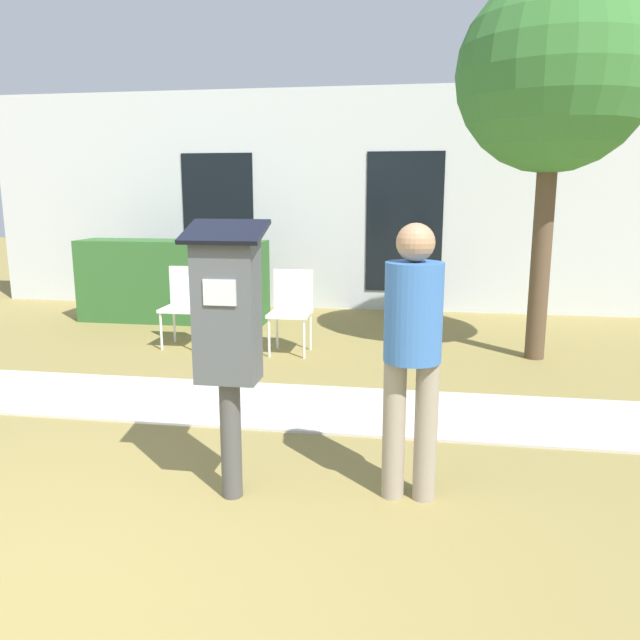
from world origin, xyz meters
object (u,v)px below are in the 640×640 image
object	(u,v)px
parking_meter	(227,325)
outdoor_chair_middle	(292,304)
person_standing	(413,342)
outdoor_chair_left	(185,300)

from	to	relation	value
parking_meter	outdoor_chair_middle	world-z (taller)	parking_meter
person_standing	outdoor_chair_middle	world-z (taller)	person_standing
parking_meter	person_standing	xyz separation A→B (m)	(1.01, 0.15, -0.09)
person_standing	outdoor_chair_middle	distance (m)	3.50
parking_meter	outdoor_chair_middle	xyz separation A→B (m)	(-0.34, 3.35, -0.49)
outdoor_chair_middle	person_standing	bearing A→B (deg)	-88.63
person_standing	parking_meter	bearing A→B (deg)	-136.83
outdoor_chair_left	person_standing	bearing A→B (deg)	-45.25
person_standing	outdoor_chair_left	world-z (taller)	person_standing
parking_meter	outdoor_chair_left	world-z (taller)	parking_meter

